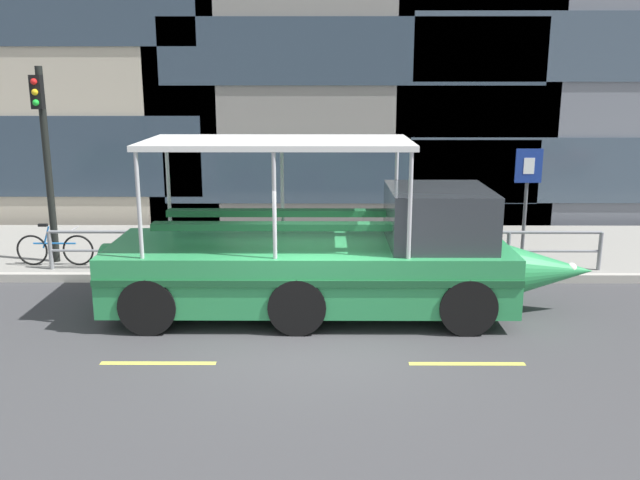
{
  "coord_description": "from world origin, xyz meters",
  "views": [
    {
      "loc": [
        0.17,
        -10.91,
        4.34
      ],
      "look_at": [
        0.1,
        1.6,
        1.3
      ],
      "focal_mm": 37.91,
      "sensor_mm": 36.0,
      "label": 1
    }
  ],
  "objects_px": {
    "parking_sign": "(527,186)",
    "leaned_bicycle": "(55,249)",
    "traffic_light_pole": "(45,147)",
    "pedestrian_near_bow": "(469,214)",
    "duck_tour_boat": "(337,259)"
  },
  "relations": [
    {
      "from": "traffic_light_pole",
      "to": "pedestrian_near_bow",
      "type": "relative_size",
      "value": 2.64
    },
    {
      "from": "traffic_light_pole",
      "to": "leaned_bicycle",
      "type": "relative_size",
      "value": 2.51
    },
    {
      "from": "parking_sign",
      "to": "pedestrian_near_bow",
      "type": "bearing_deg",
      "value": 154.1
    },
    {
      "from": "traffic_light_pole",
      "to": "parking_sign",
      "type": "xyz_separation_m",
      "value": [
        10.76,
        0.13,
        -0.88
      ]
    },
    {
      "from": "parking_sign",
      "to": "traffic_light_pole",
      "type": "bearing_deg",
      "value": -179.33
    },
    {
      "from": "traffic_light_pole",
      "to": "pedestrian_near_bow",
      "type": "bearing_deg",
      "value": 4.11
    },
    {
      "from": "duck_tour_boat",
      "to": "pedestrian_near_bow",
      "type": "bearing_deg",
      "value": 47.88
    },
    {
      "from": "parking_sign",
      "to": "leaned_bicycle",
      "type": "bearing_deg",
      "value": -177.78
    },
    {
      "from": "leaned_bicycle",
      "to": "parking_sign",
      "type": "bearing_deg",
      "value": 2.22
    },
    {
      "from": "traffic_light_pole",
      "to": "parking_sign",
      "type": "distance_m",
      "value": 10.8
    },
    {
      "from": "leaned_bicycle",
      "to": "pedestrian_near_bow",
      "type": "distance_m",
      "value": 9.55
    },
    {
      "from": "traffic_light_pole",
      "to": "duck_tour_boat",
      "type": "distance_m",
      "value": 7.24
    },
    {
      "from": "traffic_light_pole",
      "to": "parking_sign",
      "type": "relative_size",
      "value": 1.69
    },
    {
      "from": "parking_sign",
      "to": "pedestrian_near_bow",
      "type": "xyz_separation_m",
      "value": [
        -1.16,
        0.56,
        -0.76
      ]
    },
    {
      "from": "parking_sign",
      "to": "duck_tour_boat",
      "type": "xyz_separation_m",
      "value": [
        -4.35,
        -2.96,
        -0.91
      ]
    }
  ]
}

